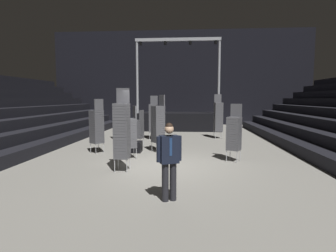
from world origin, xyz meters
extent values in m
cube|color=gray|center=(0.00, 0.00, -0.05)|extent=(22.00, 30.00, 0.10)
cube|color=black|center=(0.00, 15.00, 4.00)|extent=(22.00, 0.30, 8.00)
cube|color=black|center=(-5.38, 1.00, 0.23)|extent=(0.75, 24.00, 0.45)
cube|color=black|center=(-6.12, 1.00, 0.68)|extent=(0.75, 24.00, 0.45)
cube|color=black|center=(5.38, 1.00, 0.23)|extent=(0.75, 24.00, 0.45)
cube|color=black|center=(0.00, 10.78, 0.61)|extent=(5.98, 2.74, 1.23)
cylinder|color=#9EA0A8|center=(-2.74, 9.66, 3.67)|extent=(0.16, 0.16, 4.88)
cylinder|color=#9EA0A8|center=(2.74, 9.66, 3.67)|extent=(0.16, 0.16, 4.88)
cube|color=#9EA0A8|center=(0.00, 9.66, 6.11)|extent=(5.68, 0.20, 0.20)
cylinder|color=black|center=(-2.49, 9.66, 5.89)|extent=(0.18, 0.18, 0.22)
cylinder|color=black|center=(-0.83, 9.66, 5.89)|extent=(0.18, 0.18, 0.22)
cylinder|color=black|center=(0.83, 9.66, 5.89)|extent=(0.18, 0.18, 0.22)
cylinder|color=black|center=(2.49, 9.66, 5.89)|extent=(0.18, 0.18, 0.22)
cylinder|color=black|center=(0.45, -3.01, 0.42)|extent=(0.15, 0.15, 0.85)
cylinder|color=black|center=(0.28, -3.08, 0.42)|extent=(0.15, 0.15, 0.85)
cube|color=silver|center=(0.39, -3.10, 1.15)|extent=(0.20, 0.16, 0.60)
cube|color=black|center=(0.36, -3.05, 1.15)|extent=(0.46, 0.36, 0.60)
cube|color=navy|center=(0.41, -3.15, 1.22)|extent=(0.06, 0.03, 0.38)
cylinder|color=black|center=(0.58, -2.96, 1.16)|extent=(0.12, 0.12, 0.55)
cylinder|color=black|center=(0.15, -3.13, 1.16)|extent=(0.12, 0.12, 0.55)
sphere|color=#DBAD89|center=(0.36, -3.05, 1.59)|extent=(0.20, 0.20, 0.20)
sphere|color=black|center=(0.36, -3.05, 1.64)|extent=(0.16, 0.16, 0.16)
cylinder|color=#B2B5BA|center=(-3.27, 2.02, 0.20)|extent=(0.02, 0.02, 0.40)
cylinder|color=#B2B5BA|center=(-3.04, 2.32, 0.20)|extent=(0.02, 0.02, 0.40)
cylinder|color=#B2B5BA|center=(-2.97, 1.79, 0.20)|extent=(0.02, 0.02, 0.40)
cylinder|color=#B2B5BA|center=(-2.74, 2.09, 0.20)|extent=(0.02, 0.02, 0.40)
cube|color=#4C4C51|center=(-3.00, 2.05, 0.44)|extent=(0.62, 0.62, 0.08)
cube|color=#4C4C51|center=(-3.00, 2.05, 0.53)|extent=(0.62, 0.62, 0.08)
cube|color=#4C4C51|center=(-3.00, 2.05, 0.61)|extent=(0.62, 0.62, 0.08)
cube|color=#4C4C51|center=(-3.00, 2.05, 0.70)|extent=(0.62, 0.62, 0.08)
cube|color=#4C4C51|center=(-3.00, 2.05, 0.78)|extent=(0.62, 0.62, 0.08)
cube|color=#4C4C51|center=(-3.00, 2.05, 0.87)|extent=(0.62, 0.62, 0.08)
cube|color=#4C4C51|center=(-3.00, 2.05, 0.95)|extent=(0.62, 0.62, 0.08)
cube|color=#4C4C51|center=(-3.00, 2.05, 1.04)|extent=(0.62, 0.62, 0.08)
cube|color=#4C4C51|center=(-3.00, 2.05, 1.12)|extent=(0.62, 0.62, 0.08)
cube|color=#4C4C51|center=(-3.00, 2.05, 1.21)|extent=(0.62, 0.62, 0.08)
cube|color=#4C4C51|center=(-3.00, 2.05, 1.29)|extent=(0.62, 0.62, 0.08)
cube|color=#4C4C51|center=(-3.00, 2.05, 1.38)|extent=(0.62, 0.62, 0.08)
cube|color=#4C4C51|center=(-3.00, 2.05, 1.46)|extent=(0.62, 0.62, 0.08)
cube|color=#4C4C51|center=(-3.00, 2.05, 1.55)|extent=(0.62, 0.62, 0.08)
cube|color=#4C4C51|center=(-3.00, 2.05, 1.63)|extent=(0.62, 0.62, 0.08)
cube|color=#4C4C51|center=(-3.00, 2.05, 1.72)|extent=(0.62, 0.62, 0.08)
cube|color=#4C4C51|center=(-2.85, 1.93, 1.99)|extent=(0.28, 0.35, 0.46)
cylinder|color=#B2B5BA|center=(-1.51, 0.88, 0.20)|extent=(0.02, 0.02, 0.40)
cylinder|color=#B2B5BA|center=(-1.67, 1.23, 0.20)|extent=(0.02, 0.02, 0.40)
cylinder|color=#B2B5BA|center=(-1.16, 1.05, 0.20)|extent=(0.02, 0.02, 0.40)
cylinder|color=#B2B5BA|center=(-1.33, 1.39, 0.20)|extent=(0.02, 0.02, 0.40)
cube|color=#4C4C51|center=(-1.42, 1.14, 0.44)|extent=(0.59, 0.59, 0.08)
cube|color=#4C4C51|center=(-1.42, 1.14, 0.53)|extent=(0.59, 0.59, 0.08)
cube|color=#4C4C51|center=(-1.42, 1.14, 0.61)|extent=(0.59, 0.59, 0.08)
cube|color=#4C4C51|center=(-1.42, 1.14, 0.70)|extent=(0.59, 0.59, 0.08)
cube|color=#4C4C51|center=(-1.42, 1.14, 0.78)|extent=(0.59, 0.59, 0.08)
cube|color=#4C4C51|center=(-1.42, 1.14, 0.87)|extent=(0.59, 0.59, 0.08)
cube|color=#4C4C51|center=(-1.42, 1.14, 0.95)|extent=(0.59, 0.59, 0.08)
cube|color=#4C4C51|center=(-1.42, 1.14, 1.04)|extent=(0.59, 0.59, 0.08)
cube|color=#4C4C51|center=(-1.42, 1.14, 1.12)|extent=(0.59, 0.59, 0.08)
cube|color=#4C4C51|center=(-1.42, 1.14, 1.21)|extent=(0.59, 0.59, 0.08)
cube|color=#4C4C51|center=(-1.42, 1.14, 1.29)|extent=(0.59, 0.59, 0.08)
cube|color=#4C4C51|center=(-1.42, 1.14, 1.38)|extent=(0.59, 0.59, 0.08)
cube|color=#4C4C51|center=(-1.42, 1.14, 1.46)|extent=(0.59, 0.59, 0.08)
cube|color=#4C4C51|center=(-1.24, 1.22, 1.73)|extent=(0.22, 0.39, 0.46)
cylinder|color=#B2B5BA|center=(2.64, 6.44, 0.20)|extent=(0.02, 0.02, 0.40)
cylinder|color=#B2B5BA|center=(2.26, 6.38, 0.20)|extent=(0.02, 0.02, 0.40)
cylinder|color=#B2B5BA|center=(2.58, 6.82, 0.20)|extent=(0.02, 0.02, 0.40)
cylinder|color=#B2B5BA|center=(2.20, 6.76, 0.20)|extent=(0.02, 0.02, 0.40)
cube|color=#4C4C51|center=(2.42, 6.60, 0.44)|extent=(0.50, 0.50, 0.08)
cube|color=#4C4C51|center=(2.42, 6.60, 0.53)|extent=(0.50, 0.50, 0.08)
cube|color=#4C4C51|center=(2.42, 6.60, 0.61)|extent=(0.50, 0.50, 0.08)
cube|color=#4C4C51|center=(2.42, 6.60, 0.70)|extent=(0.50, 0.50, 0.08)
cube|color=#4C4C51|center=(2.42, 6.60, 0.78)|extent=(0.50, 0.50, 0.08)
cube|color=#4C4C51|center=(2.42, 6.60, 0.87)|extent=(0.50, 0.50, 0.08)
cube|color=#4C4C51|center=(2.42, 6.60, 0.95)|extent=(0.50, 0.50, 0.08)
cube|color=#4C4C51|center=(2.42, 6.60, 1.04)|extent=(0.50, 0.50, 0.08)
cube|color=#4C4C51|center=(2.42, 6.60, 1.12)|extent=(0.50, 0.50, 0.08)
cube|color=#4C4C51|center=(2.42, 6.60, 1.21)|extent=(0.50, 0.50, 0.08)
cube|color=#4C4C51|center=(2.42, 6.60, 1.29)|extent=(0.50, 0.50, 0.08)
cube|color=#4C4C51|center=(2.42, 6.60, 1.38)|extent=(0.50, 0.50, 0.08)
cube|color=#4C4C51|center=(2.42, 6.60, 1.46)|extent=(0.50, 0.50, 0.08)
cube|color=#4C4C51|center=(2.42, 6.60, 1.55)|extent=(0.50, 0.50, 0.08)
cube|color=#4C4C51|center=(2.42, 6.60, 1.63)|extent=(0.50, 0.50, 0.08)
cube|color=#4C4C51|center=(2.42, 6.60, 1.72)|extent=(0.50, 0.50, 0.08)
cube|color=#4C4C51|center=(2.42, 6.60, 1.80)|extent=(0.50, 0.50, 0.08)
cube|color=#4C4C51|center=(2.42, 6.60, 1.89)|extent=(0.50, 0.50, 0.08)
cube|color=#4C4C51|center=(2.42, 6.60, 1.97)|extent=(0.50, 0.50, 0.08)
cube|color=#4C4C51|center=(2.39, 6.79, 2.25)|extent=(0.41, 0.11, 0.46)
cylinder|color=#B2B5BA|center=(-3.19, 5.53, 0.20)|extent=(0.02, 0.02, 0.40)
cylinder|color=#B2B5BA|center=(-3.39, 5.86, 0.20)|extent=(0.02, 0.02, 0.40)
cylinder|color=#B2B5BA|center=(-2.86, 5.73, 0.20)|extent=(0.02, 0.02, 0.40)
cylinder|color=#B2B5BA|center=(-3.06, 6.06, 0.20)|extent=(0.02, 0.02, 0.40)
cube|color=#4C4C51|center=(-3.13, 5.79, 0.44)|extent=(0.61, 0.61, 0.08)
cube|color=#4C4C51|center=(-3.13, 5.79, 0.53)|extent=(0.61, 0.61, 0.08)
cube|color=#4C4C51|center=(-3.13, 5.79, 0.61)|extent=(0.61, 0.61, 0.08)
cube|color=#4C4C51|center=(-3.13, 5.79, 0.70)|extent=(0.61, 0.61, 0.08)
cube|color=#4C4C51|center=(-3.13, 5.79, 0.78)|extent=(0.61, 0.61, 0.08)
cube|color=#4C4C51|center=(-3.13, 5.79, 0.87)|extent=(0.61, 0.61, 0.08)
cube|color=#4C4C51|center=(-3.13, 5.79, 0.95)|extent=(0.61, 0.61, 0.08)
cube|color=#4C4C51|center=(-3.13, 5.79, 1.04)|extent=(0.61, 0.61, 0.08)
cube|color=#4C4C51|center=(-3.13, 5.79, 1.12)|extent=(0.61, 0.61, 0.08)
cube|color=#4C4C51|center=(-3.13, 5.79, 1.21)|extent=(0.61, 0.61, 0.08)
cube|color=#4C4C51|center=(-3.13, 5.79, 1.29)|extent=(0.61, 0.61, 0.08)
cube|color=#4C4C51|center=(-3.13, 5.79, 1.38)|extent=(0.61, 0.61, 0.08)
cube|color=#4C4C51|center=(-3.13, 5.79, 1.46)|extent=(0.61, 0.61, 0.08)
cube|color=#4C4C51|center=(-3.13, 5.79, 1.55)|extent=(0.61, 0.61, 0.08)
cube|color=#4C4C51|center=(-2.96, 5.90, 1.82)|extent=(0.26, 0.37, 0.46)
cylinder|color=#B2B5BA|center=(-1.08, -0.88, 0.20)|extent=(0.02, 0.02, 0.40)
cylinder|color=#B2B5BA|center=(-1.46, -0.87, 0.20)|extent=(0.02, 0.02, 0.40)
cylinder|color=#B2B5BA|center=(-1.07, -0.50, 0.20)|extent=(0.02, 0.02, 0.40)
cylinder|color=#B2B5BA|center=(-1.45, -0.49, 0.20)|extent=(0.02, 0.02, 0.40)
cube|color=#4C4C51|center=(-1.26, -0.69, 0.44)|extent=(0.45, 0.45, 0.08)
cube|color=#4C4C51|center=(-1.26, -0.69, 0.53)|extent=(0.45, 0.45, 0.08)
cube|color=#4C4C51|center=(-1.26, -0.69, 0.61)|extent=(0.45, 0.45, 0.08)
cube|color=#4C4C51|center=(-1.26, -0.69, 0.70)|extent=(0.45, 0.45, 0.08)
cube|color=#4C4C51|center=(-1.26, -0.69, 0.78)|extent=(0.45, 0.45, 0.08)
cube|color=#4C4C51|center=(-1.26, -0.69, 0.87)|extent=(0.45, 0.45, 0.08)
cube|color=#4C4C51|center=(-1.26, -0.69, 0.95)|extent=(0.45, 0.45, 0.08)
cube|color=#4C4C51|center=(-1.26, -0.69, 1.04)|extent=(0.45, 0.45, 0.08)
cube|color=#4C4C51|center=(-1.26, -0.69, 1.12)|extent=(0.45, 0.45, 0.08)
cube|color=#4C4C51|center=(-1.26, -0.69, 1.21)|extent=(0.45, 0.45, 0.08)
cube|color=#4C4C51|center=(-1.26, -0.69, 1.29)|extent=(0.45, 0.45, 0.08)
cube|color=#4C4C51|center=(-1.26, -0.69, 1.38)|extent=(0.45, 0.45, 0.08)
cube|color=#4C4C51|center=(-1.26, -0.69, 1.46)|extent=(0.45, 0.45, 0.08)
cube|color=#4C4C51|center=(-1.26, -0.69, 1.55)|extent=(0.45, 0.45, 0.08)
cube|color=#4C4C51|center=(-1.26, -0.69, 1.63)|extent=(0.45, 0.45, 0.08)
cube|color=#4C4C51|center=(-1.26, -0.69, 1.72)|extent=(0.45, 0.45, 0.08)
cube|color=#4C4C51|center=(-1.26, -0.69, 1.80)|extent=(0.45, 0.45, 0.08)
cube|color=#4C4C51|center=(-1.26, -0.69, 1.89)|extent=(0.45, 0.45, 0.08)
cube|color=#4C4C51|center=(-1.26, -0.69, 1.97)|extent=(0.45, 0.45, 0.08)
cube|color=#4C4C51|center=(-1.26, -0.69, 2.06)|extent=(0.45, 0.45, 0.08)
cube|color=#4C4C51|center=(-1.26, -0.49, 2.33)|extent=(0.41, 0.06, 0.46)
cylinder|color=#B2B5BA|center=(-1.80, 3.40, 0.20)|extent=(0.02, 0.02, 0.40)
cylinder|color=#B2B5BA|center=(-1.71, 3.76, 0.20)|extent=(0.02, 0.02, 0.40)
cylinder|color=#B2B5BA|center=(-1.43, 3.31, 0.20)|extent=(0.02, 0.02, 0.40)
cylinder|color=#B2B5BA|center=(-1.34, 3.67, 0.20)|extent=(0.02, 0.02, 0.40)
cube|color=#4C4C51|center=(-1.57, 3.54, 0.44)|extent=(0.53, 0.53, 0.08)
cube|color=#4C4C51|center=(-1.57, 3.54, 0.53)|extent=(0.53, 0.53, 0.08)
cube|color=#4C4C51|center=(-1.57, 3.54, 0.61)|extent=(0.53, 0.53, 0.08)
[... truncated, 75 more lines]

